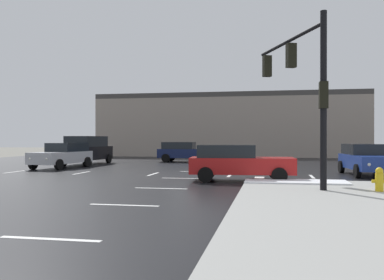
% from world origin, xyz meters
% --- Properties ---
extents(ground_plane, '(120.00, 120.00, 0.00)m').
position_xyz_m(ground_plane, '(0.00, 0.00, 0.00)').
color(ground_plane, slate).
extents(road_asphalt, '(44.00, 44.00, 0.02)m').
position_xyz_m(road_asphalt, '(0.00, 0.00, 0.01)').
color(road_asphalt, black).
rests_on(road_asphalt, ground_plane).
extents(snow_strip_curbside, '(4.00, 1.60, 0.06)m').
position_xyz_m(snow_strip_curbside, '(5.00, -4.00, 0.17)').
color(snow_strip_curbside, white).
rests_on(snow_strip_curbside, sidewalk_corner).
extents(lane_markings, '(36.15, 36.15, 0.01)m').
position_xyz_m(lane_markings, '(1.20, -1.38, 0.02)').
color(lane_markings, silver).
rests_on(lane_markings, road_asphalt).
extents(traffic_signal_mast, '(2.32, 5.32, 6.04)m').
position_xyz_m(traffic_signal_mast, '(5.17, -5.00, 4.19)').
color(traffic_signal_mast, black).
rests_on(traffic_signal_mast, sidewalk_corner).
extents(fire_hydrant, '(0.48, 0.26, 0.79)m').
position_xyz_m(fire_hydrant, '(7.53, -6.45, 0.54)').
color(fire_hydrant, gold).
rests_on(fire_hydrant, sidewalk_corner).
extents(strip_building_background, '(27.62, 8.00, 6.55)m').
position_xyz_m(strip_building_background, '(-0.27, 24.39, 3.27)').
color(strip_building_background, gray).
rests_on(strip_building_background, ground_plane).
extents(sedan_silver, '(2.44, 4.68, 1.58)m').
position_xyz_m(sedan_silver, '(-8.86, 3.39, 0.85)').
color(sedan_silver, '#B7BABF').
rests_on(sedan_silver, road_asphalt).
extents(sedan_blue, '(2.29, 4.64, 1.58)m').
position_xyz_m(sedan_blue, '(8.79, 1.40, 0.85)').
color(sedan_blue, navy).
rests_on(sedan_blue, road_asphalt).
extents(sedan_red, '(4.64, 2.29, 1.58)m').
position_xyz_m(sedan_red, '(2.60, -2.67, 0.85)').
color(sedan_red, '#B21919').
rests_on(sedan_red, road_asphalt).
extents(sedan_navy, '(4.54, 2.02, 1.58)m').
position_xyz_m(sedan_navy, '(-2.68, 11.61, 0.85)').
color(sedan_navy, '#141E47').
rests_on(sedan_navy, road_asphalt).
extents(suv_black, '(2.36, 4.91, 2.03)m').
position_xyz_m(suv_black, '(-9.12, 7.44, 1.09)').
color(suv_black, black).
rests_on(suv_black, road_asphalt).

